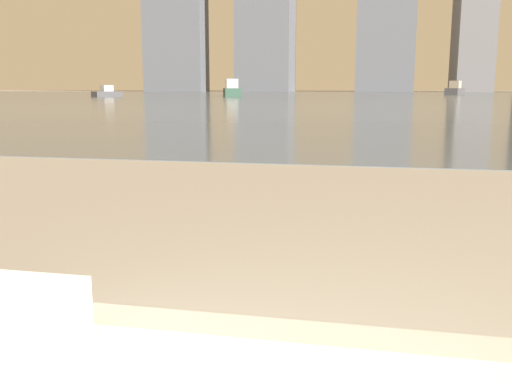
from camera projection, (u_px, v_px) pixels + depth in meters
The scene contains 4 objects.
harbor_water at pixel (376, 96), 59.97m from camera, with size 180.00×110.00×0.01m.
harbor_boat_0 at pixel (107, 93), 57.24m from camera, with size 2.34×3.14×1.13m.
harbor_boat_1 at pixel (455, 90), 71.67m from camera, with size 2.97×4.88×1.73m.
harbor_boat_2 at pixel (232, 90), 59.25m from camera, with size 3.04×5.04×1.79m.
Camera 1 is at (0.40, -0.10, 0.97)m, focal length 40.00 mm.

